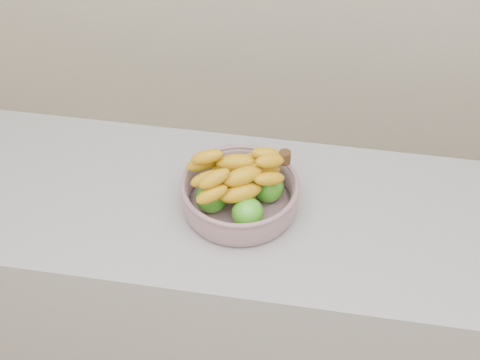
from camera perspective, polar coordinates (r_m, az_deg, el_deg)
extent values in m
cube|color=#97989F|center=(2.14, 3.78, -11.18)|extent=(2.00, 0.60, 0.90)
cylinder|color=#9198AE|center=(1.80, 0.00, -2.16)|extent=(0.27, 0.27, 0.01)
torus|color=#9198AE|center=(1.75, 0.00, -0.35)|extent=(0.31, 0.31, 0.01)
sphere|color=green|center=(1.72, 0.65, -2.84)|extent=(0.08, 0.08, 0.08)
sphere|color=green|center=(1.79, 2.43, -0.64)|extent=(0.08, 0.08, 0.08)
sphere|color=green|center=(1.82, -0.61, 0.59)|extent=(0.08, 0.08, 0.08)
sphere|color=green|center=(1.76, -2.47, -1.52)|extent=(0.08, 0.08, 0.08)
ellipsoid|color=gold|center=(1.70, 0.08, -1.12)|extent=(0.19, 0.14, 0.05)
ellipsoid|color=gold|center=(1.73, -0.33, 0.00)|extent=(0.20, 0.12, 0.05)
ellipsoid|color=gold|center=(1.77, -0.73, 1.08)|extent=(0.20, 0.10, 0.05)
ellipsoid|color=gold|center=(1.69, 0.23, 0.32)|extent=(0.19, 0.15, 0.05)
ellipsoid|color=gold|center=(1.73, -0.22, 1.51)|extent=(0.20, 0.09, 0.05)
cylinder|color=#3B2613|center=(1.73, 3.85, 1.94)|extent=(0.03, 0.03, 0.04)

